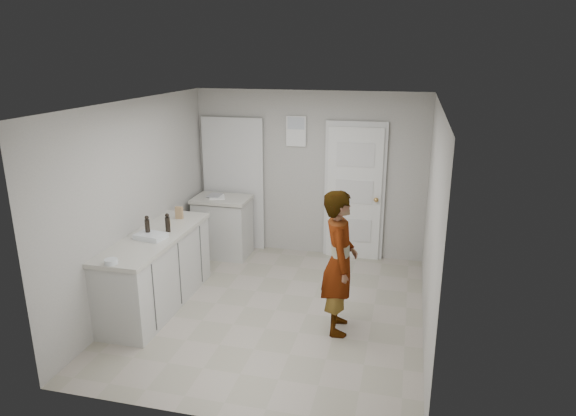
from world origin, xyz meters
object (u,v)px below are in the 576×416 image
(baking_dish, at_px, (151,236))
(person, at_px, (339,262))
(spice_jar, at_px, (169,223))
(oil_cruet_b, at_px, (147,227))
(oil_cruet_a, at_px, (168,223))
(egg_bowl, at_px, (111,262))
(cake_mix_box, at_px, (179,213))

(baking_dish, bearing_deg, person, 1.66)
(spice_jar, relative_size, oil_cruet_b, 0.28)
(person, height_order, spice_jar, person)
(spice_jar, bearing_deg, oil_cruet_a, -65.54)
(spice_jar, xyz_separation_m, oil_cruet_b, (-0.06, -0.41, 0.09))
(spice_jar, height_order, oil_cruet_a, oil_cruet_a)
(baking_dish, xyz_separation_m, egg_bowl, (-0.03, -0.78, -0.00))
(oil_cruet_b, height_order, baking_dish, oil_cruet_b)
(oil_cruet_a, height_order, baking_dish, oil_cruet_a)
(person, bearing_deg, oil_cruet_a, 75.40)
(egg_bowl, bearing_deg, oil_cruet_a, 83.21)
(cake_mix_box, xyz_separation_m, oil_cruet_b, (-0.06, -0.73, 0.05))
(cake_mix_box, relative_size, spice_jar, 2.15)
(oil_cruet_a, relative_size, oil_cruet_b, 0.90)
(cake_mix_box, xyz_separation_m, egg_bowl, (-0.04, -1.56, -0.05))
(oil_cruet_a, bearing_deg, spice_jar, 114.46)
(cake_mix_box, relative_size, oil_cruet_a, 0.68)
(oil_cruet_a, bearing_deg, baking_dish, -108.92)
(oil_cruet_a, distance_m, oil_cruet_b, 0.26)
(person, xyz_separation_m, egg_bowl, (-2.26, -0.85, 0.13))
(cake_mix_box, bearing_deg, oil_cruet_b, -92.04)
(person, xyz_separation_m, spice_jar, (-2.23, 0.40, 0.14))
(oil_cruet_b, bearing_deg, spice_jar, 81.39)
(cake_mix_box, relative_size, egg_bowl, 1.19)
(oil_cruet_b, relative_size, baking_dish, 0.70)
(person, relative_size, cake_mix_box, 10.14)
(spice_jar, bearing_deg, cake_mix_box, 90.02)
(cake_mix_box, bearing_deg, baking_dish, -87.28)
(oil_cruet_a, height_order, egg_bowl, oil_cruet_a)
(oil_cruet_a, bearing_deg, oil_cruet_b, -124.99)
(oil_cruet_a, relative_size, baking_dish, 0.63)
(person, bearing_deg, oil_cruet_b, 81.16)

